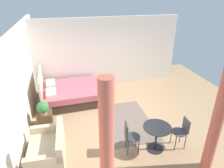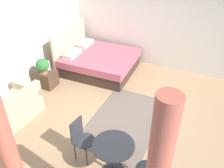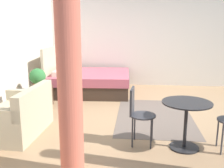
{
  "view_description": "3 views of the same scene",
  "coord_description": "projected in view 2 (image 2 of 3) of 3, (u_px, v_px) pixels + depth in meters",
  "views": [
    {
      "loc": [
        -5.35,
        1.74,
        3.85
      ],
      "look_at": [
        0.77,
        0.24,
        0.88
      ],
      "focal_mm": 32.85,
      "sensor_mm": 36.0,
      "label": 1
    },
    {
      "loc": [
        -4.03,
        -1.5,
        3.7
      ],
      "look_at": [
        -0.0,
        0.44,
        0.75
      ],
      "focal_mm": 38.06,
      "sensor_mm": 36.0,
      "label": 2
    },
    {
      "loc": [
        -5.24,
        0.38,
        1.77
      ],
      "look_at": [
        -0.01,
        0.88,
        0.59
      ],
      "focal_mm": 41.87,
      "sensor_mm": 36.0,
      "label": 3
    }
  ],
  "objects": [
    {
      "name": "cafe_chair_near_window",
      "position": [
        81.0,
        136.0,
        4.32
      ],
      "size": [
        0.43,
        0.43,
        0.87
      ],
      "color": "#2D2D33",
      "rests_on": "ground"
    },
    {
      "name": "couch",
      "position": [
        11.0,
        109.0,
        5.33
      ],
      "size": [
        1.29,
        0.88,
        0.8
      ],
      "color": "tan",
      "rests_on": "ground"
    },
    {
      "name": "nightstand",
      "position": [
        48.0,
        79.0,
        6.51
      ],
      "size": [
        0.44,
        0.43,
        0.46
      ],
      "color": "#473323",
      "rests_on": "ground"
    },
    {
      "name": "ground_plane",
      "position": [
        129.0,
        115.0,
        5.62
      ],
      "size": [
        8.35,
        9.03,
        0.02
      ],
      "primitive_type": "cube",
      "color": "#9E7A56"
    },
    {
      "name": "potted_plant",
      "position": [
        43.0,
        66.0,
        6.18
      ],
      "size": [
        0.35,
        0.35,
        0.43
      ],
      "color": "#935B3D",
      "rests_on": "nightstand"
    },
    {
      "name": "wall_back",
      "position": [
        19.0,
        37.0,
        5.92
      ],
      "size": [
        8.35,
        0.12,
        2.85
      ],
      "primitive_type": "cube",
      "color": "silver",
      "rests_on": "ground"
    },
    {
      "name": "balcony_table",
      "position": [
        113.0,
        154.0,
        4.02
      ],
      "size": [
        0.71,
        0.71,
        0.71
      ],
      "color": "black",
      "rests_on": "ground"
    },
    {
      "name": "bed",
      "position": [
        98.0,
        61.0,
        7.23
      ],
      "size": [
        1.89,
        2.15,
        1.23
      ],
      "color": "#38281E",
      "rests_on": "ground"
    },
    {
      "name": "vase",
      "position": [
        48.0,
        66.0,
        6.42
      ],
      "size": [
        0.13,
        0.13,
        0.24
      ],
      "color": "silver",
      "rests_on": "nightstand"
    },
    {
      "name": "area_rug",
      "position": [
        125.0,
        120.0,
        5.44
      ],
      "size": [
        2.27,
        1.47,
        0.01
      ],
      "primitive_type": "cube",
      "color": "#66564C",
      "rests_on": "ground"
    },
    {
      "name": "wall_right",
      "position": [
        166.0,
        22.0,
        6.84
      ],
      "size": [
        0.12,
        6.03,
        2.85
      ],
      "primitive_type": "cube",
      "color": "silver",
      "rests_on": "ground"
    }
  ]
}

